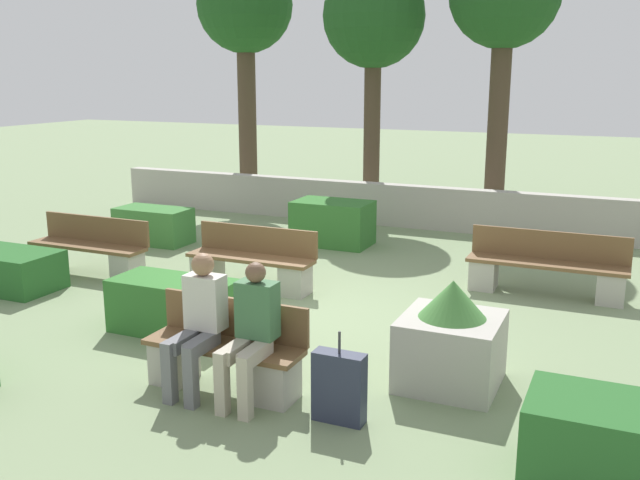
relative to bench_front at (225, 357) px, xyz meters
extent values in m
plane|color=gray|center=(-0.29, 2.25, -0.33)|extent=(60.00, 60.00, 0.00)
cube|color=#ADA89E|center=(-0.29, 8.06, 0.09)|extent=(14.19, 0.30, 0.85)
cube|color=brown|center=(0.00, -0.04, 0.12)|extent=(1.61, 0.44, 0.05)
cube|color=brown|center=(0.00, 0.20, 0.35)|extent=(1.61, 0.04, 0.40)
cube|color=#ADA89E|center=(-0.58, -0.04, -0.12)|extent=(0.36, 0.40, 0.43)
cube|color=#ADA89E|center=(0.58, -0.04, -0.12)|extent=(0.36, 0.40, 0.43)
cube|color=brown|center=(-1.43, 3.04, 0.12)|extent=(1.91, 0.44, 0.05)
cube|color=brown|center=(-1.43, 3.28, 0.35)|extent=(1.91, 0.04, 0.40)
cube|color=#ADA89E|center=(-2.16, 3.04, -0.12)|extent=(0.36, 0.40, 0.43)
cube|color=#ADA89E|center=(-0.71, 3.04, -0.12)|extent=(0.36, 0.40, 0.43)
cube|color=brown|center=(-4.08, 2.66, 0.12)|extent=(1.98, 0.44, 0.05)
cube|color=brown|center=(-4.08, 2.90, 0.35)|extent=(1.98, 0.04, 0.40)
cube|color=#ADA89E|center=(-4.84, 2.66, -0.12)|extent=(0.36, 0.40, 0.43)
cube|color=#ADA89E|center=(-3.32, 2.66, -0.12)|extent=(0.36, 0.40, 0.43)
cube|color=brown|center=(2.50, 4.42, 0.12)|extent=(2.17, 0.44, 0.05)
cube|color=brown|center=(2.50, 4.66, 0.35)|extent=(2.17, 0.04, 0.40)
cube|color=#ADA89E|center=(1.64, 4.42, -0.12)|extent=(0.36, 0.40, 0.43)
cube|color=#ADA89E|center=(3.35, 4.42, -0.12)|extent=(0.36, 0.40, 0.43)
cube|color=#B2A893|center=(0.28, -0.25, 0.21)|extent=(0.14, 0.46, 0.13)
cube|color=#B2A893|center=(0.48, -0.25, 0.21)|extent=(0.14, 0.46, 0.13)
cube|color=#B2A893|center=(0.26, -0.48, -0.03)|extent=(0.11, 0.11, 0.61)
cube|color=#B2A893|center=(0.50, -0.48, -0.03)|extent=(0.11, 0.11, 0.61)
cube|color=#3D6B42|center=(0.38, -0.01, 0.55)|extent=(0.38, 0.22, 0.54)
sphere|color=brown|center=(0.38, -0.03, 0.91)|extent=(0.19, 0.19, 0.19)
cube|color=slate|center=(-0.30, -0.25, 0.21)|extent=(0.14, 0.46, 0.13)
cube|color=slate|center=(-0.10, -0.25, 0.21)|extent=(0.14, 0.46, 0.13)
cube|color=slate|center=(-0.32, -0.48, -0.03)|extent=(0.11, 0.11, 0.61)
cube|color=slate|center=(-0.08, -0.48, -0.03)|extent=(0.11, 0.11, 0.61)
cube|color=beige|center=(-0.20, -0.01, 0.55)|extent=(0.38, 0.22, 0.54)
sphere|color=#936B4C|center=(-0.20, -0.03, 0.93)|extent=(0.22, 0.22, 0.22)
cube|color=#33702D|center=(-1.40, 1.14, -0.01)|extent=(1.48, 0.73, 0.65)
cube|color=#33702D|center=(-1.41, 6.04, 0.07)|extent=(1.38, 0.85, 0.79)
cube|color=#286028|center=(3.53, -0.32, 0.01)|extent=(1.26, 0.81, 0.68)
cube|color=#286028|center=(-4.70, 1.63, -0.05)|extent=(1.62, 0.87, 0.55)
cube|color=#3D7A38|center=(-4.46, 4.83, -0.01)|extent=(1.35, 0.71, 0.65)
cube|color=#ADA89E|center=(1.99, 1.01, 0.02)|extent=(0.96, 0.96, 0.71)
cone|color=#47843D|center=(1.99, 1.01, 0.56)|extent=(0.67, 0.67, 0.37)
cube|color=#282D42|center=(1.28, -0.17, -0.01)|extent=(0.47, 0.18, 0.65)
cylinder|color=#333338|center=(1.28, -0.17, 0.42)|extent=(0.02, 0.02, 0.20)
cylinder|color=#473828|center=(-5.09, 9.48, 1.66)|extent=(0.43, 0.43, 3.98)
sphere|color=#1E4C1E|center=(-5.09, 9.48, 4.26)|extent=(2.22, 2.22, 2.22)
cylinder|color=#473828|center=(-1.74, 8.97, 1.47)|extent=(0.35, 0.35, 3.60)
sphere|color=#1E4C1E|center=(-1.74, 8.97, 3.86)|extent=(2.13, 2.13, 2.13)
cylinder|color=#473828|center=(0.93, 8.93, 1.65)|extent=(0.40, 0.40, 3.97)
camera|label=1|loc=(3.49, -5.58, 2.71)|focal=40.00mm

